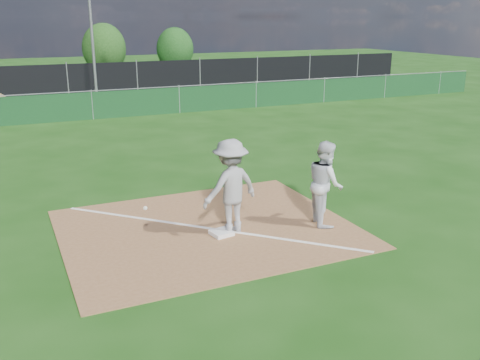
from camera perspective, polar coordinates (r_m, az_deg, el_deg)
name	(u,v)px	position (r m, az deg, el deg)	size (l,w,h in m)	color
ground	(117,143)	(19.80, -12.94, 3.91)	(90.00, 90.00, 0.00)	#143F0D
infield_dirt	(207,229)	(11.48, -3.53, -5.20)	(6.00, 5.00, 0.02)	brown
foul_line	(207,228)	(11.48, -3.53, -5.13)	(0.08, 7.00, 0.01)	white
green_fence	(92,106)	(24.53, -15.48, 7.63)	(44.00, 0.05, 1.20)	#0E3617
black_fence	(68,80)	(32.36, -17.91, 10.11)	(46.00, 0.04, 1.80)	black
parking_lot	(59,86)	(37.40, -18.76, 9.47)	(46.00, 9.00, 0.01)	black
light_pole	(91,23)	(32.09, -15.61, 15.81)	(0.16, 0.16, 8.00)	slate
first_base	(221,233)	(11.12, -1.99, -5.65)	(0.40, 0.40, 0.09)	white
play_at_first	(230,186)	(10.96, -1.02, -0.70)	(2.57, 1.00, 1.98)	#A5A5A7
runner	(325,183)	(11.63, 9.09, -0.33)	(0.90, 0.70, 1.84)	silver
car_mid	(40,78)	(36.09, -20.56, 10.16)	(1.45, 4.16, 1.37)	black
car_right	(114,73)	(37.85, -13.33, 11.03)	(1.90, 4.67, 1.36)	black
tree_mid	(104,48)	(43.41, -14.30, 13.44)	(3.30, 3.30, 3.92)	#382316
tree_right	(175,49)	(45.15, -6.95, 13.71)	(2.99, 2.99, 3.55)	#382316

